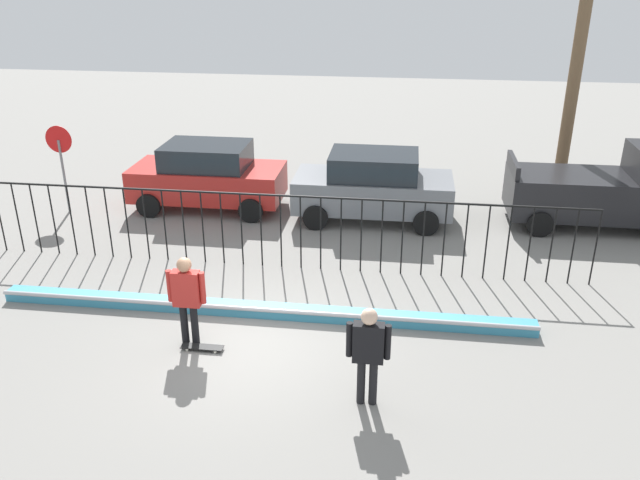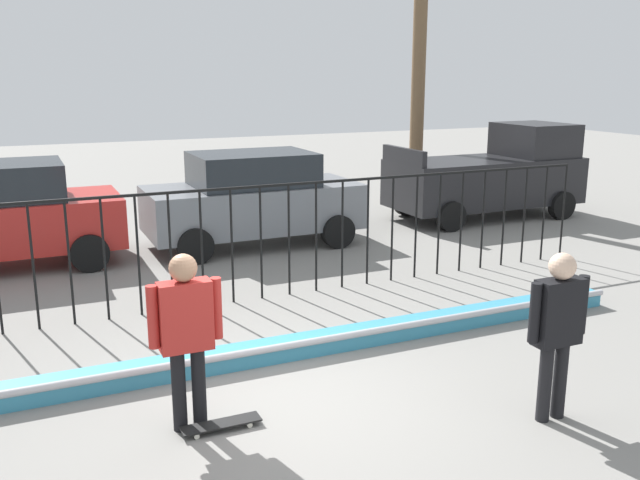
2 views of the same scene
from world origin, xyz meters
name	(u,v)px [view 1 (image 1 of 2)]	position (x,y,z in m)	size (l,w,h in m)	color
ground_plane	(248,344)	(0.00, 0.00, 0.00)	(60.00, 60.00, 0.00)	gray
bowl_coping_ledge	(261,310)	(0.00, 1.10, 0.12)	(11.00, 0.40, 0.27)	teal
perimeter_fence	(281,223)	(0.00, 3.40, 1.11)	(14.04, 0.04, 1.80)	black
skateboarder	(187,293)	(-1.07, -0.14, 1.08)	(0.73, 0.27, 1.80)	black
skateboard	(202,347)	(-0.81, -0.31, 0.06)	(0.80, 0.20, 0.07)	black
camera_operator	(368,348)	(2.34, -1.46, 1.06)	(0.71, 0.27, 1.76)	black
parked_car_red	(208,176)	(-2.82, 7.01, 0.97)	(4.30, 2.12, 1.90)	#B2231E
parked_car_gray	(373,186)	(1.94, 6.73, 0.97)	(4.30, 2.12, 1.90)	slate
pickup_truck	(608,190)	(8.18, 7.05, 1.04)	(4.70, 2.12, 2.24)	black
stop_sign	(61,157)	(-6.73, 6.16, 1.62)	(0.76, 0.07, 2.50)	slate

